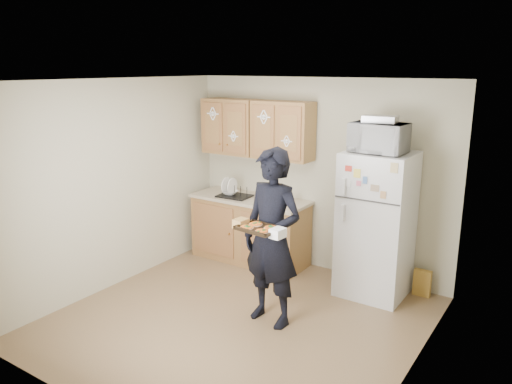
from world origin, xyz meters
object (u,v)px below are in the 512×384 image
Objects in this scene: person at (272,238)px; microwave at (379,138)px; refrigerator at (376,225)px; baking_tray at (259,229)px; dish_rack at (234,190)px.

microwave is (0.63, 1.20, 0.94)m from person.
refrigerator is 0.91× the size of person.
person is at bearing -117.52° from refrigerator.
baking_tray is 0.91× the size of dish_rack.
person is (-0.65, -1.25, 0.08)m from refrigerator.
person is at bearing 102.68° from baking_tray.
refrigerator is 4.25× the size of baking_tray.
microwave is (-0.02, -0.05, 1.02)m from refrigerator.
person is 3.11× the size of microwave.
baking_tray is (-0.62, -1.54, 0.27)m from refrigerator.
dish_rack is (-1.39, 1.52, -0.13)m from baking_tray.
microwave reaches higher than dish_rack.
refrigerator is 1.41m from person.
person is 1.82m from dish_rack.
refrigerator is at bearing 68.82° from person.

